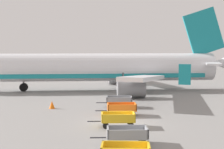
% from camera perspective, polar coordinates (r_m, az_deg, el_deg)
% --- Properties ---
extents(ground_plane, '(220.00, 220.00, 0.00)m').
position_cam_1_polar(ground_plane, '(26.82, 1.46, -8.20)').
color(ground_plane, gray).
extents(airplane, '(37.52, 30.30, 11.34)m').
position_cam_1_polar(airplane, '(45.24, -0.27, 1.13)').
color(airplane, silver).
rests_on(airplane, ground).
extents(baggage_cart_second_in_row, '(3.62, 1.74, 1.07)m').
position_cam_1_polar(baggage_cart_second_in_row, '(21.13, 2.56, -10.17)').
color(baggage_cart_second_in_row, gray).
rests_on(baggage_cart_second_in_row, ground).
extents(baggage_cart_third_in_row, '(3.62, 1.76, 1.07)m').
position_cam_1_polar(baggage_cart_third_in_row, '(25.43, 1.00, -7.55)').
color(baggage_cart_third_in_row, gold).
rests_on(baggage_cart_third_in_row, ground).
extents(baggage_cart_fourth_in_row, '(3.62, 1.77, 1.07)m').
position_cam_1_polar(baggage_cart_fourth_in_row, '(29.44, 1.63, -5.81)').
color(baggage_cart_fourth_in_row, orange).
rests_on(baggage_cart_fourth_in_row, ground).
extents(baggage_cart_far_end, '(3.60, 1.62, 1.07)m').
position_cam_1_polar(baggage_cart_far_end, '(33.32, 1.22, -4.53)').
color(baggage_cart_far_end, gray).
rests_on(baggage_cart_far_end, ground).
extents(traffic_cone_near_plane, '(0.57, 0.57, 0.74)m').
position_cam_1_polar(traffic_cone_near_plane, '(33.14, -10.15, -5.07)').
color(traffic_cone_near_plane, orange).
rests_on(traffic_cone_near_plane, ground).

